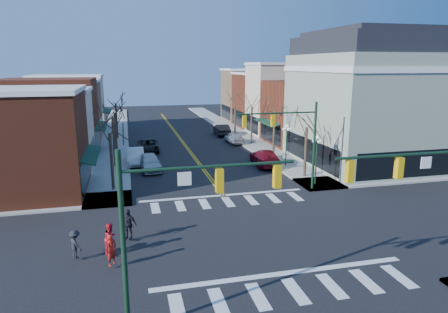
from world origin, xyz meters
TOP-DOWN VIEW (x-y plane):
  - ground at (0.00, 0.00)m, footprint 160.00×160.00m
  - sidewalk_left at (-8.75, 20.00)m, footprint 3.50×70.00m
  - sidewalk_right at (8.75, 20.00)m, footprint 3.50×70.00m
  - bldg_left_brick_a at (-15.50, 11.75)m, footprint 10.00×8.50m
  - bldg_left_stucco_a at (-15.50, 19.50)m, footprint 10.00×7.00m
  - bldg_left_brick_b at (-15.50, 27.50)m, footprint 10.00×9.00m
  - bldg_left_tan at (-15.50, 35.75)m, footprint 10.00×7.50m
  - bldg_left_stucco_b at (-15.50, 43.50)m, footprint 10.00×8.00m
  - bldg_right_brick_a at (15.50, 25.75)m, footprint 10.00×8.50m
  - bldg_right_stucco at (15.50, 33.50)m, footprint 10.00×7.00m
  - bldg_right_brick_b at (15.50, 41.00)m, footprint 10.00×8.00m
  - bldg_right_tan at (15.50, 49.00)m, footprint 10.00×8.00m
  - victorian_corner at (16.50, 14.50)m, footprint 12.25×14.25m
  - traffic_mast_near_left at (-5.55, -7.40)m, footprint 6.60×0.28m
  - traffic_mast_near_right at (5.55, -7.40)m, footprint 6.60×0.28m
  - traffic_mast_far_right at (5.55, 7.40)m, footprint 6.60×0.28m
  - lamppost_corner at (8.20, 8.50)m, footprint 0.36×0.36m
  - lamppost_midblock at (8.20, 15.00)m, footprint 0.36×0.36m
  - tree_left_a at (-8.40, 11.00)m, footprint 0.24×0.24m
  - tree_left_b at (-8.40, 19.00)m, footprint 0.24×0.24m
  - tree_left_c at (-8.40, 27.00)m, footprint 0.24×0.24m
  - tree_left_d at (-8.40, 35.00)m, footprint 0.24×0.24m
  - tree_right_a at (8.40, 11.00)m, footprint 0.24×0.24m
  - tree_right_b at (8.40, 19.00)m, footprint 0.24×0.24m
  - tree_right_c at (8.40, 27.00)m, footprint 0.24×0.24m
  - tree_right_d at (8.40, 35.00)m, footprint 0.24×0.24m
  - car_left_near at (-5.10, 16.89)m, footprint 2.26×4.93m
  - car_left_mid at (-6.40, 19.76)m, footprint 1.74×4.94m
  - car_left_far at (-4.80, 25.45)m, footprint 2.65×5.38m
  - car_right_near at (6.40, 16.13)m, footprint 2.77×5.76m
  - car_right_mid at (6.40, 28.15)m, footprint 1.91×4.42m
  - car_right_far at (6.21, 34.24)m, footprint 1.89×4.99m
  - pedestrian_red_a at (-8.13, -1.99)m, footprint 0.69×0.70m
  - pedestrian_red_b at (-8.22, -0.59)m, footprint 0.94×1.02m
  - pedestrian_dark_a at (-7.30, 1.02)m, footprint 1.14×0.88m
  - pedestrian_dark_b at (-10.00, -0.73)m, footprint 1.04×1.14m

SIDE VIEW (x-z plane):
  - ground at x=0.00m, z-range 0.00..0.00m
  - sidewalk_left at x=-8.75m, z-range 0.00..0.15m
  - sidewalk_right at x=8.75m, z-range 0.00..0.15m
  - car_left_far at x=-4.80m, z-range 0.00..1.47m
  - car_right_mid at x=6.40m, z-range 0.00..1.48m
  - car_right_near at x=6.40m, z-range 0.00..1.62m
  - car_right_far at x=6.21m, z-range 0.00..1.62m
  - car_left_mid at x=-6.40m, z-range 0.00..1.63m
  - car_left_near at x=-5.10m, z-range 0.00..1.64m
  - pedestrian_dark_b at x=-10.00m, z-range 0.15..1.68m
  - pedestrian_red_a at x=-8.13m, z-range 0.15..1.79m
  - pedestrian_red_b at x=-8.22m, z-range 0.15..1.83m
  - pedestrian_dark_a at x=-7.30m, z-range 0.15..1.96m
  - tree_left_c at x=-8.40m, z-range 0.00..4.55m
  - tree_right_a at x=8.40m, z-range 0.00..4.62m
  - tree_left_a at x=-8.40m, z-range 0.00..4.76m
  - tree_right_c at x=8.40m, z-range 0.00..4.83m
  - tree_left_d at x=-8.40m, z-range 0.00..4.90m
  - tree_right_d at x=8.40m, z-range 0.00..4.97m
  - tree_left_b at x=-8.40m, z-range 0.00..5.04m
  - tree_right_b at x=8.40m, z-range 0.00..5.18m
  - lamppost_corner at x=8.20m, z-range 0.80..5.13m
  - lamppost_midblock at x=8.20m, z-range 0.80..5.13m
  - bldg_left_stucco_a at x=-15.50m, z-range 0.00..7.50m
  - bldg_left_tan at x=-15.50m, z-range 0.00..7.80m
  - bldg_left_brick_a at x=-15.50m, z-range 0.00..8.00m
  - bldg_right_brick_a at x=15.50m, z-range 0.00..8.00m
  - bldg_left_stucco_b at x=-15.50m, z-range 0.00..8.20m
  - bldg_left_brick_b at x=-15.50m, z-range 0.00..8.50m
  - bldg_right_brick_b at x=15.50m, z-range 0.00..8.50m
  - bldg_right_tan at x=15.50m, z-range 0.00..9.00m
  - traffic_mast_near_left at x=-5.55m, z-range 1.11..8.31m
  - traffic_mast_near_right at x=5.55m, z-range 1.11..8.31m
  - traffic_mast_far_right at x=5.55m, z-range 1.11..8.31m
  - bldg_right_stucco at x=15.50m, z-range 0.00..10.00m
  - victorian_corner at x=16.50m, z-range 0.01..13.31m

